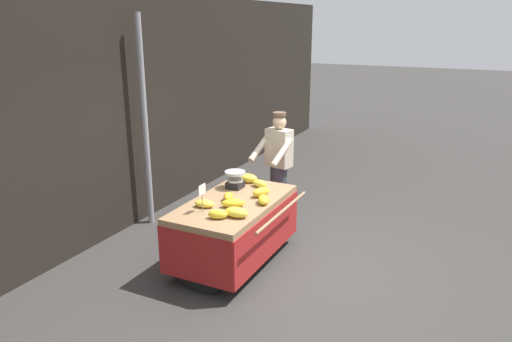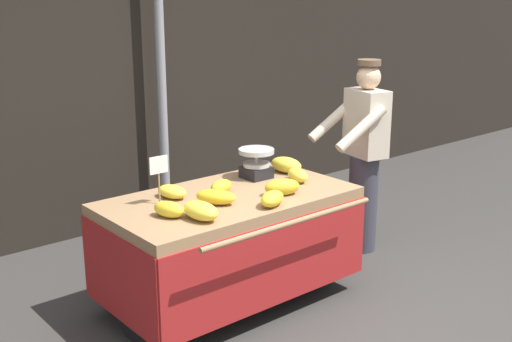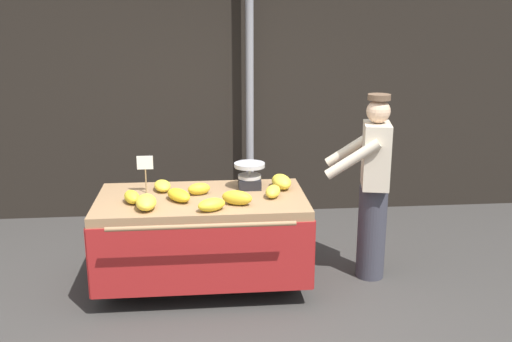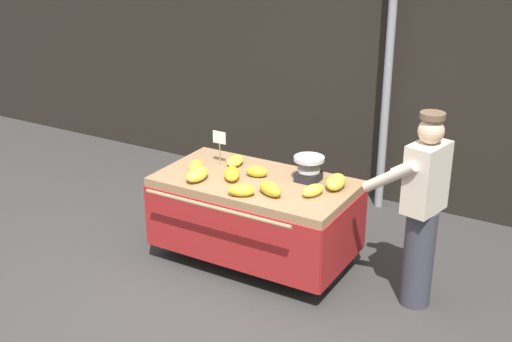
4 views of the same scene
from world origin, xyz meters
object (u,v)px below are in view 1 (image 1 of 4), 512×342
at_px(banana_bunch_4, 261,192).
at_px(banana_bunch_6, 264,200).
at_px(banana_bunch_8, 247,178).
at_px(vendor_person, 278,167).
at_px(price_sign, 202,192).
at_px(banana_cart, 234,217).
at_px(banana_bunch_7, 218,214).
at_px(banana_bunch_3, 237,212).
at_px(banana_bunch_0, 228,197).
at_px(street_pole, 145,124).
at_px(banana_bunch_1, 233,203).
at_px(weighing_scale, 235,180).
at_px(banana_bunch_5, 260,184).
at_px(banana_bunch_2, 205,204).

distance_m(banana_bunch_4, banana_bunch_6, 0.25).
height_order(banana_bunch_8, vendor_person, vendor_person).
distance_m(price_sign, banana_bunch_6, 0.80).
distance_m(price_sign, banana_bunch_4, 0.89).
xyz_separation_m(banana_cart, banana_bunch_4, (0.30, -0.24, 0.29)).
distance_m(banana_bunch_7, banana_bunch_8, 1.34).
distance_m(banana_bunch_3, banana_bunch_7, 0.22).
bearing_deg(banana_cart, vendor_person, 2.58).
bearing_deg(banana_bunch_0, street_pole, 71.06).
height_order(banana_bunch_0, banana_bunch_8, banana_bunch_8).
xyz_separation_m(banana_bunch_1, banana_bunch_7, (-0.39, -0.02, 0.00)).
distance_m(banana_bunch_1, banana_bunch_6, 0.39).
relative_size(banana_bunch_8, vendor_person, 0.17).
bearing_deg(banana_bunch_6, weighing_scale, 58.99).
bearing_deg(banana_bunch_1, banana_bunch_5, 2.53).
bearing_deg(banana_bunch_1, banana_bunch_8, 17.11).
xyz_separation_m(price_sign, banana_bunch_6, (0.57, -0.53, -0.20)).
height_order(weighing_scale, price_sign, price_sign).
distance_m(price_sign, banana_bunch_8, 1.23).
height_order(banana_bunch_1, banana_bunch_5, banana_bunch_1).
height_order(weighing_scale, banana_bunch_7, weighing_scale).
relative_size(weighing_scale, banana_bunch_3, 0.98).
xyz_separation_m(weighing_scale, banana_bunch_7, (-1.02, -0.33, -0.07)).
xyz_separation_m(street_pole, vendor_person, (0.97, -1.73, -0.69)).
distance_m(banana_bunch_3, vendor_person, 2.02).
relative_size(banana_bunch_2, banana_bunch_8, 0.86).
height_order(banana_cart, banana_bunch_3, banana_bunch_3).
height_order(banana_bunch_2, banana_bunch_3, banana_bunch_3).
relative_size(banana_cart, banana_bunch_4, 7.01).
xyz_separation_m(banana_bunch_5, banana_bunch_7, (-1.20, -0.05, 0.00)).
bearing_deg(banana_bunch_6, banana_bunch_5, 30.31).
distance_m(banana_bunch_0, banana_bunch_5, 0.65).
xyz_separation_m(banana_bunch_0, banana_bunch_8, (0.75, 0.12, 0.01)).
bearing_deg(weighing_scale, banana_cart, -153.53).
bearing_deg(banana_bunch_0, banana_bunch_3, -140.59).
xyz_separation_m(banana_bunch_0, banana_bunch_2, (-0.33, 0.14, -0.01)).
height_order(price_sign, banana_bunch_7, price_sign).
bearing_deg(banana_bunch_6, banana_bunch_3, 170.09).
bearing_deg(weighing_scale, banana_bunch_3, -150.46).
bearing_deg(banana_bunch_2, street_pole, 59.84).
bearing_deg(banana_bunch_3, banana_bunch_8, 21.76).
height_order(banana_bunch_0, banana_bunch_5, banana_bunch_0).
height_order(banana_bunch_1, banana_bunch_8, banana_bunch_8).
xyz_separation_m(banana_bunch_1, banana_bunch_2, (-0.16, 0.31, -0.01)).
bearing_deg(banana_bunch_4, banana_cart, 140.63).
bearing_deg(banana_bunch_0, weighing_scale, 18.19).
bearing_deg(vendor_person, street_pole, 119.30).
xyz_separation_m(banana_bunch_5, banana_bunch_6, (-0.54, -0.31, 0.00)).
xyz_separation_m(street_pole, banana_bunch_0, (-0.59, -1.73, -0.66)).
height_order(banana_bunch_2, banana_bunch_4, banana_bunch_4).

